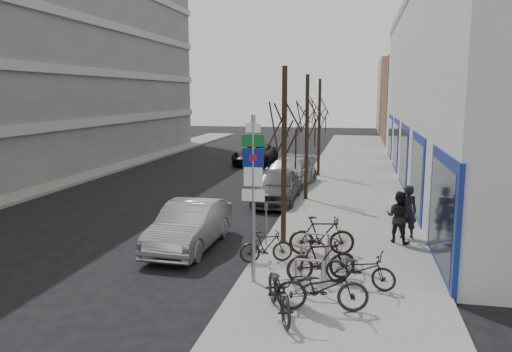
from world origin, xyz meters
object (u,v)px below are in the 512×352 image
at_px(tree_mid, 307,108).
at_px(parked_car_front, 190,226).
at_px(tree_near, 284,113).
at_px(bike_near_left, 280,287).
at_px(highway_sign_pole, 253,189).
at_px(bike_rack, 313,257).
at_px(bike_far_inner, 322,235).
at_px(pedestrian_near, 407,212).
at_px(parked_car_mid, 277,186).
at_px(meter_mid, 291,187).
at_px(parked_car_back, 288,174).
at_px(bike_mid_curb, 360,266).
at_px(bike_mid_inner, 266,246).
at_px(lane_car, 255,154).
at_px(tree_far, 320,105).
at_px(bike_near_right, 321,259).
at_px(pedestrian_far, 399,216).
at_px(meter_front, 266,220).
at_px(bike_far_curb, 322,284).
at_px(meter_back, 306,168).

xyz_separation_m(tree_mid, parked_car_front, (-2.77, -7.31, -3.39)).
height_order(tree_near, bike_near_left, tree_near).
xyz_separation_m(highway_sign_pole, bike_rack, (1.40, 0.61, -1.80)).
relative_size(tree_mid, bike_near_left, 2.80).
distance_m(bike_far_inner, pedestrian_near, 3.39).
bearing_deg(parked_car_mid, bike_rack, -75.41).
relative_size(highway_sign_pole, tree_near, 0.76).
distance_m(tree_near, meter_mid, 5.95).
distance_m(parked_car_mid, parked_car_back, 3.49).
bearing_deg(bike_far_inner, bike_mid_curb, -165.52).
relative_size(bike_mid_inner, lane_car, 0.30).
height_order(parked_car_front, lane_car, parked_car_front).
distance_m(bike_far_inner, parked_car_front, 4.05).
distance_m(tree_mid, tree_far, 6.50).
xyz_separation_m(tree_mid, bike_mid_inner, (-0.15, -8.55, -3.50)).
distance_m(highway_sign_pole, bike_far_inner, 3.31).
xyz_separation_m(bike_near_right, lane_car, (-6.07, 21.05, -0.01)).
distance_m(meter_mid, bike_mid_curb, 8.78).
height_order(bike_mid_inner, pedestrian_far, pedestrian_far).
xyz_separation_m(tree_near, parked_car_back, (-1.20, 9.53, -3.35)).
height_order(meter_front, bike_near_right, meter_front).
bearing_deg(parked_car_back, tree_near, -75.47).
xyz_separation_m(tree_mid, bike_near_right, (1.41, -9.61, -3.41)).
height_order(parked_car_front, pedestrian_near, pedestrian_near).
height_order(bike_far_curb, parked_car_back, parked_car_back).
bearing_deg(bike_far_inner, pedestrian_far, -63.57).
bearing_deg(tree_far, lane_car, 133.31).
distance_m(tree_near, bike_far_curb, 6.09).
bearing_deg(bike_near_right, bike_rack, 20.86).
xyz_separation_m(highway_sign_pole, bike_near_left, (0.92, -1.70, -1.71)).
bearing_deg(meter_front, lane_car, 102.86).
height_order(bike_rack, tree_near, tree_near).
distance_m(meter_mid, pedestrian_far, 5.89).
relative_size(tree_near, lane_car, 1.12).
xyz_separation_m(bike_mid_curb, parked_car_back, (-3.54, 12.86, 0.08)).
bearing_deg(bike_far_inner, bike_rack, 166.44).
bearing_deg(meter_front, bike_far_inner, -19.48).
bearing_deg(meter_front, pedestrian_near, 21.42).
bearing_deg(bike_near_left, tree_far, 70.77).
bearing_deg(parked_car_mid, bike_near_right, -74.49).
bearing_deg(meter_back, bike_mid_inner, -88.65).
bearing_deg(bike_mid_curb, lane_car, 34.77).
bearing_deg(tree_near, tree_far, 90.00).
bearing_deg(tree_far, highway_sign_pole, -90.69).
distance_m(bike_mid_inner, pedestrian_near, 5.09).
relative_size(bike_near_left, bike_near_right, 1.09).
bearing_deg(tree_mid, bike_mid_inner, -91.03).
distance_m(bike_mid_inner, pedestrian_far, 4.52).
height_order(meter_mid, pedestrian_near, pedestrian_near).
height_order(bike_mid_curb, bike_far_curb, bike_far_curb).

